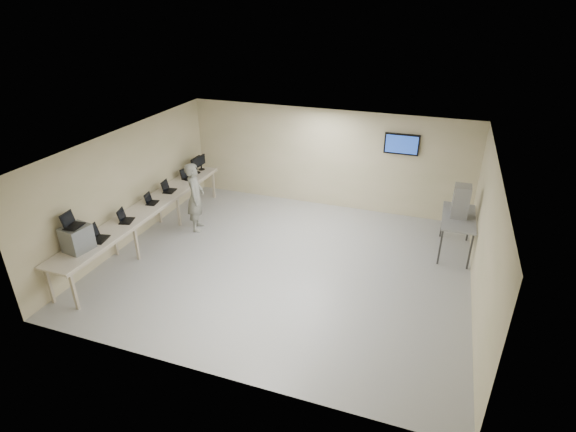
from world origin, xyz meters
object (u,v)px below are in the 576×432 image
(equipment_box, at_px, (77,238))
(side_table, at_px, (459,219))
(soldier, at_px, (195,197))
(workbench, at_px, (147,210))

(equipment_box, distance_m, side_table, 8.31)
(equipment_box, distance_m, soldier, 3.22)
(workbench, bearing_deg, side_table, 14.69)
(workbench, distance_m, equipment_box, 2.20)
(side_table, bearing_deg, workbench, -165.31)
(soldier, height_order, side_table, soldier)
(workbench, bearing_deg, soldier, 47.52)
(soldier, bearing_deg, equipment_box, 144.21)
(equipment_box, xyz_separation_m, soldier, (0.90, 3.08, -0.26))
(soldier, xyz_separation_m, side_table, (6.35, 0.97, -0.03))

